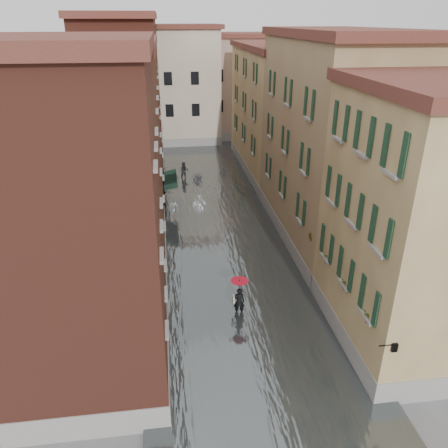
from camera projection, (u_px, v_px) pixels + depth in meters
ground at (247, 321)px, 22.23m from camera, size 120.00×120.00×0.00m
floodwater at (217, 216)px, 33.86m from camera, size 10.00×60.00×0.20m
building_left_near at (82, 232)px, 16.84m from camera, size 6.00×8.00×13.00m
building_left_mid at (111, 158)px, 26.81m from camera, size 6.00×14.00×12.50m
building_left_far at (126, 103)px, 39.96m from camera, size 6.00×16.00×14.00m
building_right_near at (418, 229)px, 18.84m from camera, size 6.00×8.00×11.50m
building_right_mid at (330, 146)px, 28.39m from camera, size 6.00×14.00×13.00m
building_right_far at (275, 113)px, 42.17m from camera, size 6.00×16.00×11.50m
building_end_cream at (168, 87)px, 53.21m from camera, size 12.00×9.00×13.00m
building_end_pink at (238, 88)px, 56.30m from camera, size 10.00×9.00×12.00m
awning_near at (170, 182)px, 33.88m from camera, size 1.09×3.33×2.80m
awning_far at (169, 178)px, 34.81m from camera, size 1.09×3.38×2.80m
wall_lantern at (393, 347)px, 16.09m from camera, size 0.71×0.22×0.35m
window_planters at (338, 264)px, 20.51m from camera, size 0.59×8.02×0.84m
pedestrian_main at (239, 294)px, 22.24m from camera, size 0.92×0.92×2.06m
pedestrian_far at (184, 171)px, 41.60m from camera, size 0.87×0.69×1.71m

